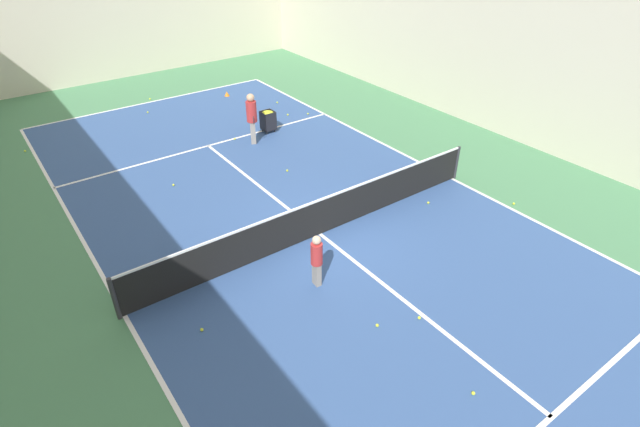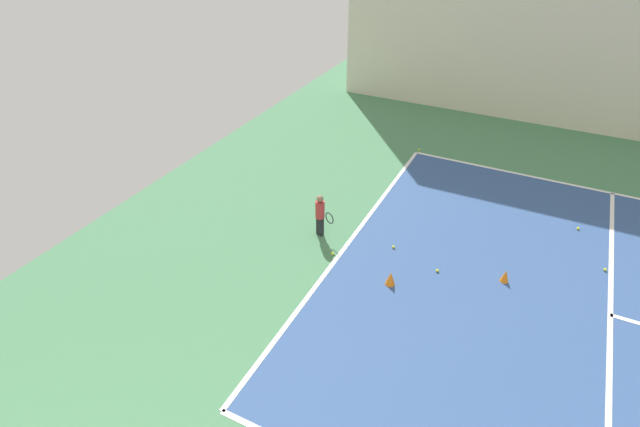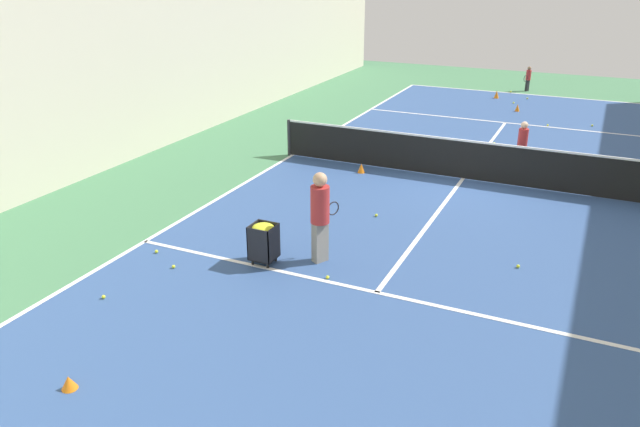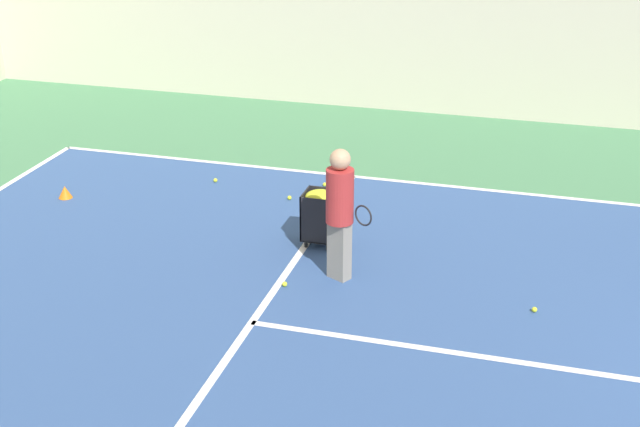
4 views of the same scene
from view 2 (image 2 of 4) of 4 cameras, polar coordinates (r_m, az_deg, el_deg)
name	(u,v)px [view 2 (image 2 of 4)]	position (r m, az deg, el deg)	size (l,w,h in m)	color
line_baseline_near	(351,240)	(11.85, 3.53, -3.01)	(10.31, 0.10, 0.00)	white
line_service_near	(610,315)	(11.46, 30.25, -9.98)	(10.31, 0.10, 0.00)	white
player_near_baseline	(321,213)	(11.66, 0.06, 0.07)	(0.29, 0.56, 1.08)	black
training_cone_0	(390,278)	(10.61, 8.05, -7.34)	(0.21, 0.21, 0.32)	orange
training_cone_1	(505,276)	(11.29, 20.41, -6.70)	(0.18, 0.18, 0.28)	orange
tennis_ball_3	(437,271)	(11.18, 13.26, -6.36)	(0.07, 0.07, 0.07)	yellow
tennis_ball_7	(332,254)	(11.36, 1.44, -4.60)	(0.07, 0.07, 0.07)	yellow
tennis_ball_10	(578,228)	(13.69, 27.41, -1.52)	(0.07, 0.07, 0.07)	yellow
tennis_ball_11	(419,150)	(16.20, 11.27, 7.17)	(0.07, 0.07, 0.07)	yellow
tennis_ball_19	(605,269)	(12.56, 29.80, -5.57)	(0.07, 0.07, 0.07)	yellow
tennis_ball_21	(394,247)	(11.68, 8.40, -3.79)	(0.07, 0.07, 0.07)	yellow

